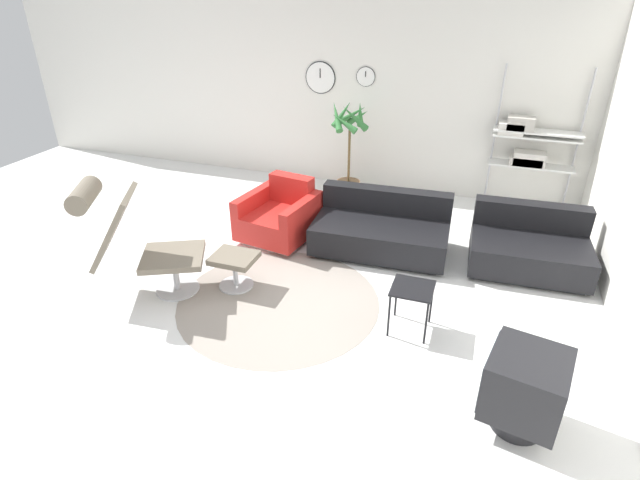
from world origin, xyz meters
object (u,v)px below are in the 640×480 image
ottoman (235,264)px  couch_second (529,248)px  crt_television (524,389)px  shelf_unit (526,144)px  side_table (412,293)px  potted_plant (349,154)px  lounge_chair (129,232)px  armchair_red (280,217)px  couch_low (381,231)px

ottoman → couch_second: size_ratio=0.35×
crt_television → shelf_unit: size_ratio=0.33×
side_table → shelf_unit: 3.35m
side_table → potted_plant: 3.18m
lounge_chair → side_table: (2.72, 0.31, -0.31)m
shelf_unit → side_table: bearing=-106.0°
shelf_unit → couch_second: bearing=-85.8°
armchair_red → side_table: (1.85, -1.31, 0.13)m
lounge_chair → shelf_unit: bearing=107.5°
ottoman → crt_television: bearing=-19.5°
couch_second → side_table: bearing=53.2°
lounge_chair → potted_plant: potted_plant is taller
armchair_red → crt_television: size_ratio=1.54×
ottoman → crt_television: (2.78, -0.98, 0.08)m
crt_television → shelf_unit: (-0.02, 4.04, 0.59)m
ottoman → couch_second: bearing=26.0°
couch_low → potted_plant: (-0.82, 1.42, 0.41)m
couch_second → lounge_chair: bearing=23.3°
armchair_red → shelf_unit: shelf_unit is taller
potted_plant → shelf_unit: shelf_unit is taller
potted_plant → couch_low: bearing=-59.9°
crt_television → potted_plant: 4.39m
ottoman → shelf_unit: bearing=48.0°
couch_second → potted_plant: bearing=-30.9°
armchair_red → ottoman: bearing=99.4°
crt_television → armchair_red: bearing=63.5°
crt_television → ottoman: bearing=82.0°
ottoman → armchair_red: bearing=90.0°
armchair_red → crt_television: armchair_red is taller
couch_low → shelf_unit: size_ratio=0.83×
lounge_chair → armchair_red: 1.89m
lounge_chair → couch_second: size_ratio=0.97×
couch_second → potted_plant: 2.81m
lounge_chair → ottoman: 1.07m
ottoman → side_table: bearing=-3.9°
crt_television → couch_low: bearing=45.4°
couch_second → crt_television: couch_second is taller
ottoman → couch_low: couch_low is taller
couch_low → shelf_unit: (1.51, 1.77, 0.69)m
side_table → armchair_red: bearing=144.6°
lounge_chair → couch_low: 2.77m
ottoman → armchair_red: size_ratio=0.46×
side_table → ottoman: bearing=176.1°
couch_second → crt_television: (-0.10, -2.38, 0.10)m
ottoman → couch_low: 1.80m
couch_second → side_table: 1.85m
couch_second → side_table: (-1.03, -1.53, 0.15)m
armchair_red → shelf_unit: 3.40m
potted_plant → shelf_unit: 2.37m
side_table → shelf_unit: shelf_unit is taller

